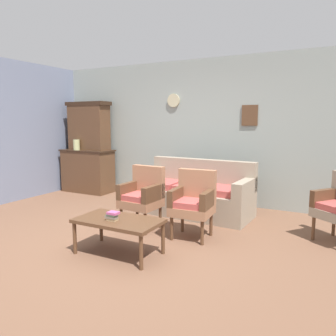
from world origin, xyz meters
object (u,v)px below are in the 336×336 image
Objects in this scene: vase_on_cabinet at (76,145)px; floral_couch at (195,195)px; armchair_by_doorway at (193,201)px; coffee_table at (119,223)px; armchair_near_cabinet at (143,194)px; side_cabinet at (88,171)px; book_stack_on_table at (112,216)px.

vase_on_cabinet is 0.12× the size of floral_couch.
coffee_table is (-0.54, -0.94, -0.12)m from armchair_by_doorway.
armchair_by_doorway is at bearing -0.34° from armchair_near_cabinet.
vase_on_cabinet reaches higher than floral_couch.
coffee_table is (2.67, -2.51, -0.09)m from side_cabinet.
floral_couch reaches higher than book_stack_on_table.
coffee_table is 6.44× the size of book_stack_on_table.
armchair_by_doorway is at bearing -22.73° from vase_on_cabinet.
side_cabinet is 3.57m from armchair_by_doorway.
side_cabinet is 1.16× the size of coffee_table.
vase_on_cabinet is at bearing 172.92° from floral_couch.
armchair_near_cabinet is at bearing 102.74° from book_stack_on_table.
armchair_by_doorway is at bearing 60.86° from book_stack_on_table.
book_stack_on_table reaches higher than coffee_table.
floral_couch is at bearing -10.86° from side_cabinet.
vase_on_cabinet is 2.96m from armchair_near_cabinet.
floral_couch is 2.07m from book_stack_on_table.
vase_on_cabinet is 1.45× the size of book_stack_on_table.
side_cabinet is 1.28× the size of armchair_by_doorway.
armchair_by_doorway is 0.90× the size of coffee_table.
floral_couch is 12.40× the size of book_stack_on_table.
floral_couch and armchair_near_cabinet have the same top height.
armchair_near_cabinet is (-0.38, -1.03, 0.17)m from floral_couch.
vase_on_cabinet is 3.72m from coffee_table.
floral_couch is 1.13m from armchair_by_doorway.
vase_on_cabinet is 3.04m from floral_couch.
side_cabinet is at bearing 50.00° from vase_on_cabinet.
armchair_by_doorway is at bearing 60.08° from coffee_table.
armchair_near_cabinet is 5.80× the size of book_stack_on_table.
floral_couch is 1.12m from armchair_near_cabinet.
coffee_table is (0.26, -0.94, -0.12)m from armchair_near_cabinet.
floral_couch is (2.94, -0.36, -0.72)m from vase_on_cabinet.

